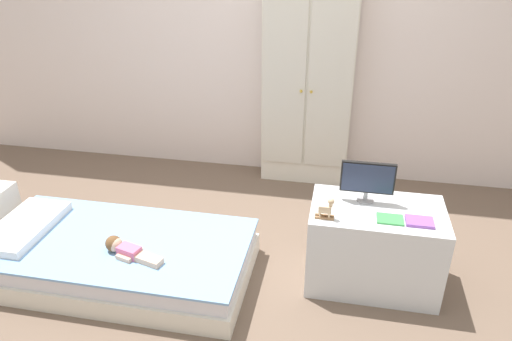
{
  "coord_description": "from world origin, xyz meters",
  "views": [
    {
      "loc": [
        0.61,
        -2.33,
        1.96
      ],
      "look_at": [
        0.08,
        0.4,
        0.55
      ],
      "focal_mm": 33.2,
      "sensor_mm": 36.0,
      "label": 1
    }
  ],
  "objects_px": {
    "bed": "(119,257)",
    "book_purple": "(420,222)",
    "tv_stand": "(374,246)",
    "wardrobe": "(308,87)",
    "book_green": "(390,219)",
    "tv_monitor": "(368,179)",
    "rocking_horse_toy": "(327,208)",
    "doll": "(123,248)"
  },
  "relations": [
    {
      "from": "tv_stand",
      "to": "wardrobe",
      "type": "bearing_deg",
      "value": 112.85
    },
    {
      "from": "rocking_horse_toy",
      "to": "doll",
      "type": "bearing_deg",
      "value": -170.63
    },
    {
      "from": "wardrobe",
      "to": "book_purple",
      "type": "distance_m",
      "value": 1.64
    },
    {
      "from": "book_purple",
      "to": "bed",
      "type": "bearing_deg",
      "value": -175.99
    },
    {
      "from": "book_purple",
      "to": "book_green",
      "type": "bearing_deg",
      "value": 180.0
    },
    {
      "from": "wardrobe",
      "to": "book_purple",
      "type": "height_order",
      "value": "wardrobe"
    },
    {
      "from": "tv_stand",
      "to": "book_green",
      "type": "distance_m",
      "value": 0.29
    },
    {
      "from": "bed",
      "to": "tv_monitor",
      "type": "xyz_separation_m",
      "value": [
        1.49,
        0.31,
        0.55
      ]
    },
    {
      "from": "bed",
      "to": "book_purple",
      "type": "height_order",
      "value": "book_purple"
    },
    {
      "from": "doll",
      "to": "rocking_horse_toy",
      "type": "height_order",
      "value": "rocking_horse_toy"
    },
    {
      "from": "tv_monitor",
      "to": "book_purple",
      "type": "bearing_deg",
      "value": -32.68
    },
    {
      "from": "wardrobe",
      "to": "book_green",
      "type": "height_order",
      "value": "wardrobe"
    },
    {
      "from": "bed",
      "to": "tv_stand",
      "type": "height_order",
      "value": "tv_stand"
    },
    {
      "from": "bed",
      "to": "rocking_horse_toy",
      "type": "xyz_separation_m",
      "value": [
        1.27,
        0.08,
        0.46
      ]
    },
    {
      "from": "bed",
      "to": "tv_stand",
      "type": "distance_m",
      "value": 1.59
    },
    {
      "from": "tv_monitor",
      "to": "rocking_horse_toy",
      "type": "bearing_deg",
      "value": -132.83
    },
    {
      "from": "wardrobe",
      "to": "bed",
      "type": "bearing_deg",
      "value": -123.23
    },
    {
      "from": "wardrobe",
      "to": "book_purple",
      "type": "relative_size",
      "value": 11.05
    },
    {
      "from": "doll",
      "to": "book_green",
      "type": "height_order",
      "value": "book_green"
    },
    {
      "from": "wardrobe",
      "to": "tv_stand",
      "type": "height_order",
      "value": "wardrobe"
    },
    {
      "from": "bed",
      "to": "rocking_horse_toy",
      "type": "relative_size",
      "value": 12.84
    },
    {
      "from": "bed",
      "to": "rocking_horse_toy",
      "type": "bearing_deg",
      "value": 3.55
    },
    {
      "from": "bed",
      "to": "book_purple",
      "type": "xyz_separation_m",
      "value": [
        1.78,
        0.12,
        0.41
      ]
    },
    {
      "from": "tv_monitor",
      "to": "book_purple",
      "type": "height_order",
      "value": "tv_monitor"
    },
    {
      "from": "tv_stand",
      "to": "book_purple",
      "type": "bearing_deg",
      "value": -26.33
    },
    {
      "from": "tv_stand",
      "to": "book_purple",
      "type": "relative_size",
      "value": 5.15
    },
    {
      "from": "doll",
      "to": "rocking_horse_toy",
      "type": "relative_size",
      "value": 3.01
    },
    {
      "from": "doll",
      "to": "wardrobe",
      "type": "height_order",
      "value": "wardrobe"
    },
    {
      "from": "book_green",
      "to": "book_purple",
      "type": "xyz_separation_m",
      "value": [
        0.16,
        0.0,
        0.0
      ]
    },
    {
      "from": "wardrobe",
      "to": "rocking_horse_toy",
      "type": "relative_size",
      "value": 12.91
    },
    {
      "from": "tv_monitor",
      "to": "book_green",
      "type": "height_order",
      "value": "tv_monitor"
    },
    {
      "from": "wardrobe",
      "to": "book_green",
      "type": "bearing_deg",
      "value": -66.7
    },
    {
      "from": "rocking_horse_toy",
      "to": "book_purple",
      "type": "distance_m",
      "value": 0.51
    },
    {
      "from": "bed",
      "to": "wardrobe",
      "type": "relative_size",
      "value": 0.99
    },
    {
      "from": "doll",
      "to": "tv_stand",
      "type": "distance_m",
      "value": 1.5
    },
    {
      "from": "bed",
      "to": "book_purple",
      "type": "bearing_deg",
      "value": 4.01
    },
    {
      "from": "bed",
      "to": "doll",
      "type": "distance_m",
      "value": 0.23
    },
    {
      "from": "book_purple",
      "to": "tv_stand",
      "type": "bearing_deg",
      "value": 153.67
    },
    {
      "from": "bed",
      "to": "wardrobe",
      "type": "distance_m",
      "value": 1.98
    },
    {
      "from": "bed",
      "to": "book_green",
      "type": "distance_m",
      "value": 1.68
    },
    {
      "from": "tv_monitor",
      "to": "rocking_horse_toy",
      "type": "distance_m",
      "value": 0.33
    },
    {
      "from": "tv_monitor",
      "to": "bed",
      "type": "bearing_deg",
      "value": -168.13
    }
  ]
}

